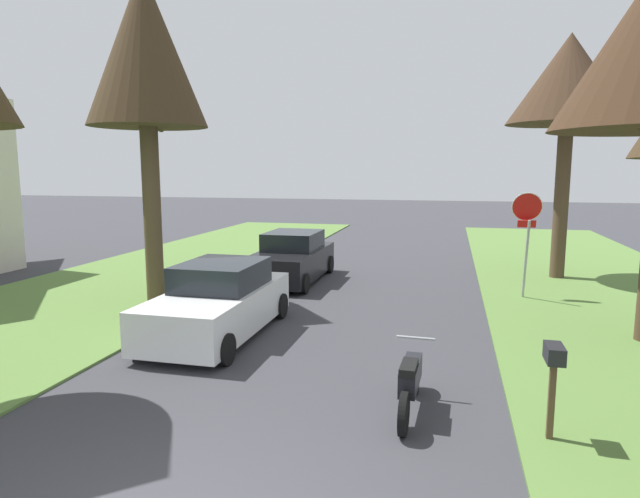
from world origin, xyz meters
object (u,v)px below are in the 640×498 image
at_px(parked_sedan_black, 292,259).
at_px(curbside_mailbox, 554,365).
at_px(stop_sign_far, 527,222).
at_px(parked_sedan_white, 219,302).
at_px(parked_motorcycle, 410,381).
at_px(street_tree_right_mid_b, 569,82).
at_px(street_tree_left_mid_a, 145,53).

bearing_deg(parked_sedan_black, curbside_mailbox, -55.90).
height_order(stop_sign_far, parked_sedan_black, stop_sign_far).
distance_m(parked_sedan_white, curbside_mailbox, 7.01).
bearing_deg(curbside_mailbox, parked_sedan_black, 124.10).
distance_m(parked_sedan_black, curbside_mailbox, 11.18).
distance_m(stop_sign_far, parked_sedan_black, 7.13).
height_order(parked_sedan_white, parked_motorcycle, parked_sedan_white).
bearing_deg(street_tree_right_mid_b, parked_sedan_black, -164.02).
distance_m(stop_sign_far, parked_motorcycle, 8.51).
bearing_deg(curbside_mailbox, parked_sedan_white, 151.56).
relative_size(stop_sign_far, parked_sedan_black, 0.66).
relative_size(street_tree_left_mid_a, parked_sedan_white, 1.94).
bearing_deg(parked_motorcycle, parked_sedan_black, 116.56).
bearing_deg(parked_motorcycle, curbside_mailbox, -13.14).
bearing_deg(parked_motorcycle, street_tree_left_mid_a, 143.79).
relative_size(street_tree_right_mid_b, parked_motorcycle, 3.76).
bearing_deg(street_tree_right_mid_b, curbside_mailbox, -100.25).
height_order(parked_sedan_white, parked_sedan_black, same).
height_order(street_tree_left_mid_a, parked_sedan_white, street_tree_left_mid_a).
height_order(parked_sedan_black, parked_motorcycle, parked_sedan_black).
relative_size(parked_motorcycle, curbside_mailbox, 1.62).
xyz_separation_m(street_tree_right_mid_b, curbside_mailbox, (-2.11, -11.65, -5.22)).
bearing_deg(stop_sign_far, street_tree_left_mid_a, -164.66).
xyz_separation_m(street_tree_right_mid_b, parked_motorcycle, (-3.96, -11.22, -5.79)).
relative_size(parked_sedan_black, curbside_mailbox, 3.47).
bearing_deg(stop_sign_far, parked_motorcycle, -107.59).
bearing_deg(parked_sedan_white, street_tree_right_mid_b, 45.18).
bearing_deg(street_tree_left_mid_a, parked_motorcycle, -36.21).
height_order(street_tree_right_mid_b, parked_motorcycle, street_tree_right_mid_b).
relative_size(stop_sign_far, street_tree_left_mid_a, 0.34).
bearing_deg(curbside_mailbox, stop_sign_far, 85.45).
height_order(parked_motorcycle, curbside_mailbox, curbside_mailbox).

